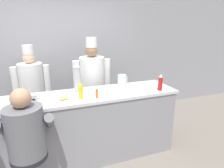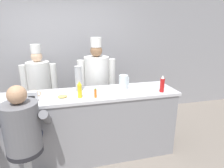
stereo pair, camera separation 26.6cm
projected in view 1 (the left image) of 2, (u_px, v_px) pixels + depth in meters
The scene contains 14 objects.
wall_back at pixel (57, 56), 3.74m from camera, with size 10.00×0.06×2.70m.
diner_counter at pixel (70, 130), 2.67m from camera, with size 3.13×0.64×1.01m.
ketchup_bottle_red at pixel (160, 83), 2.74m from camera, with size 0.06×0.06×0.25m.
mustard_bottle_yellow at pixel (81, 91), 2.41m from camera, with size 0.06×0.06×0.23m.
hot_sauce_bottle_orange at pixel (97, 94), 2.44m from camera, with size 0.03×0.03×0.12m.
water_pitcher_clear at pixel (122, 82), 2.83m from camera, with size 0.15×0.13×0.21m.
breakfast_plate at pixel (63, 100), 2.37m from camera, with size 0.28×0.28×0.05m.
cereal_bowl at pixel (18, 102), 2.27m from camera, with size 0.17×0.17×0.06m.
coffee_mug_tan at pixel (33, 97), 2.39m from camera, with size 0.14×0.09×0.08m.
cup_stack_steel at pixel (77, 80), 2.63m from camera, with size 0.10×0.10×0.37m.
napkin_dispenser_chrome at pixel (32, 100), 2.23m from camera, with size 0.13×0.08×0.13m.
diner_seated_grey at pixel (27, 135), 1.92m from camera, with size 0.57×0.56×1.36m.
cook_in_whites_near at pixel (32, 87), 3.32m from camera, with size 0.63×0.41×1.63m.
cook_in_whites_far at pixel (93, 82), 3.37m from camera, with size 0.68×0.44×1.75m.
Camera 1 is at (-0.25, -2.10, 1.91)m, focal length 30.00 mm.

